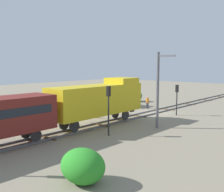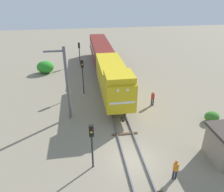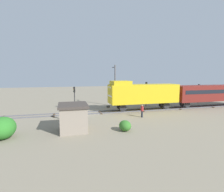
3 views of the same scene
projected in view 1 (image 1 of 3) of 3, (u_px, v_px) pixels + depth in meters
The scene contains 12 objects.
ground_plane at pixel (153, 113), 36.28m from camera, with size 119.19×119.19×0.00m, color gray.
railway_track at pixel (153, 112), 36.27m from camera, with size 2.40×79.46×0.16m.
locomotive at pixel (99, 99), 28.36m from camera, with size 2.90×11.60×4.60m.
traffic_signal_near at pixel (177, 94), 34.10m from camera, with size 0.32×0.34×3.76m.
traffic_signal_mid at pixel (109, 101), 24.38m from camera, with size 0.32×0.34×4.38m.
worker_near_track at pixel (147, 102), 39.44m from camera, with size 0.38×0.38×1.70m.
worker_by_signal at pixel (84, 109), 32.76m from camera, with size 0.38×0.38×1.70m.
catenary_mast at pixel (158, 88), 27.23m from camera, with size 1.94×0.28×7.43m.
relay_hut at pixel (114, 97), 41.74m from camera, with size 3.50×2.90×2.74m.
bush_near at pixel (83, 166), 14.74m from camera, with size 2.59×2.12×1.89m, color #2A8B26.
bush_mid at pixel (134, 96), 46.96m from camera, with size 2.70×2.21×1.97m, color #2C7626.
bush_far at pixel (82, 105), 39.04m from camera, with size 1.48×1.21×1.07m, color #326D26.
Camera 1 is at (-19.49, 30.49, 6.29)m, focal length 45.00 mm.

